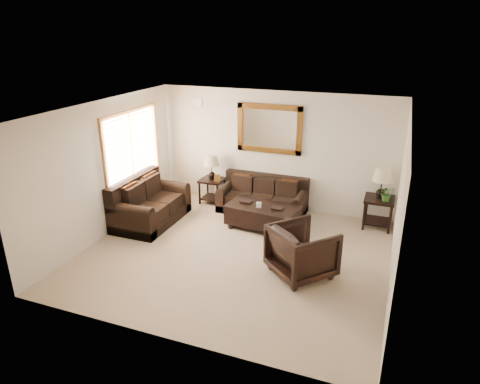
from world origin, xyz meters
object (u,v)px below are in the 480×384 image
at_px(loveseat, 148,206).
at_px(armchair, 302,249).
at_px(coffee_table, 263,214).
at_px(sofa, 263,199).
at_px(end_table_right, 381,189).
at_px(end_table_left, 212,172).

relative_size(loveseat, armchair, 1.80).
distance_m(loveseat, coffee_table, 2.48).
height_order(sofa, end_table_right, end_table_right).
relative_size(end_table_left, end_table_right, 0.89).
bearing_deg(loveseat, end_table_left, -29.21).
bearing_deg(coffee_table, loveseat, -160.03).
distance_m(sofa, end_table_left, 1.39).
distance_m(end_table_left, armchair, 3.69).
xyz_separation_m(end_table_left, end_table_right, (3.83, -0.03, 0.09)).
height_order(sofa, loveseat, loveseat).
bearing_deg(coffee_table, end_table_right, 28.21).
distance_m(loveseat, end_table_left, 1.77).
xyz_separation_m(sofa, end_table_right, (2.53, 0.05, 0.57)).
height_order(sofa, coffee_table, sofa).
relative_size(loveseat, coffee_table, 1.13).
bearing_deg(sofa, coffee_table, -72.39).
bearing_deg(sofa, end_table_left, 176.41).
relative_size(end_table_left, coffee_table, 0.76).
relative_size(loveseat, end_table_right, 1.32).
height_order(end_table_left, armchair, end_table_left).
height_order(loveseat, end_table_left, end_table_left).
distance_m(sofa, armchair, 2.77).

